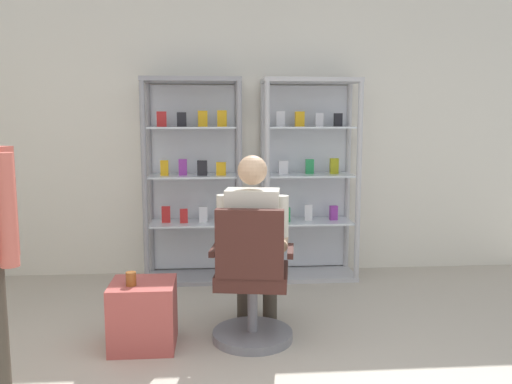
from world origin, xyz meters
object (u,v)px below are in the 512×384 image
object	(u,v)px
storage_crate	(143,315)
tea_glass	(131,279)
office_chair	(252,288)
seated_shopkeeper	(254,236)
display_cabinet_left	(194,179)
display_cabinet_right	(308,178)

from	to	relation	value
storage_crate	tea_glass	size ratio (longest dim) A/B	4.92
office_chair	seated_shopkeeper	xyz separation A→B (m)	(0.03, 0.16, 0.32)
display_cabinet_left	storage_crate	distance (m)	1.74
display_cabinet_right	seated_shopkeeper	bearing A→B (deg)	-114.32
seated_shopkeeper	tea_glass	distance (m)	0.88
storage_crate	seated_shopkeeper	bearing A→B (deg)	11.95
office_chair	storage_crate	size ratio (longest dim) A/B	2.15
office_chair	seated_shopkeeper	bearing A→B (deg)	80.97
seated_shopkeeper	storage_crate	distance (m)	0.92
display_cabinet_right	seated_shopkeeper	distance (m)	1.55
storage_crate	tea_glass	world-z (taller)	tea_glass
office_chair	seated_shopkeeper	size ratio (longest dim) A/B	0.74
display_cabinet_left	seated_shopkeeper	bearing A→B (deg)	-71.29
office_chair	storage_crate	xyz separation A→B (m)	(-0.73, 0.00, -0.17)
seated_shopkeeper	tea_glass	world-z (taller)	seated_shopkeeper
display_cabinet_right	display_cabinet_left	bearing A→B (deg)	-179.92
seated_shopkeeper	storage_crate	bearing A→B (deg)	-168.05
display_cabinet_right	tea_glass	distance (m)	2.22
display_cabinet_right	seated_shopkeeper	world-z (taller)	display_cabinet_right
display_cabinet_left	seated_shopkeeper	xyz separation A→B (m)	(0.47, -1.39, -0.25)
display_cabinet_left	display_cabinet_right	world-z (taller)	same
display_cabinet_right	seated_shopkeeper	xyz separation A→B (m)	(-0.63, -1.39, -0.25)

